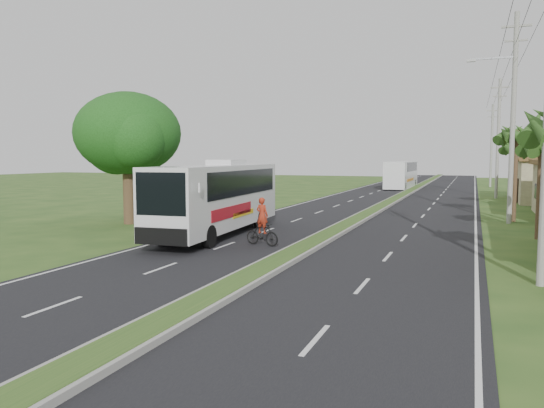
% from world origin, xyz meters
% --- Properties ---
extents(ground, '(180.00, 180.00, 0.00)m').
position_xyz_m(ground, '(0.00, 0.00, 0.00)').
color(ground, '#28491B').
rests_on(ground, ground).
extents(road_asphalt, '(14.00, 160.00, 0.02)m').
position_xyz_m(road_asphalt, '(0.00, 20.00, 0.01)').
color(road_asphalt, black).
rests_on(road_asphalt, ground).
extents(median_strip, '(1.20, 160.00, 0.18)m').
position_xyz_m(median_strip, '(0.00, 20.00, 0.10)').
color(median_strip, gray).
rests_on(median_strip, ground).
extents(lane_edge_left, '(0.12, 160.00, 0.01)m').
position_xyz_m(lane_edge_left, '(-6.70, 20.00, 0.00)').
color(lane_edge_left, silver).
rests_on(lane_edge_left, ground).
extents(lane_edge_right, '(0.12, 160.00, 0.01)m').
position_xyz_m(lane_edge_right, '(6.70, 20.00, 0.00)').
color(lane_edge_right, silver).
rests_on(lane_edge_right, ground).
extents(palm_verge_b, '(2.40, 2.40, 5.05)m').
position_xyz_m(palm_verge_b, '(9.40, 12.00, 4.36)').
color(palm_verge_b, '#473321').
rests_on(palm_verge_b, ground).
extents(palm_verge_c, '(2.40, 2.40, 5.85)m').
position_xyz_m(palm_verge_c, '(8.80, 19.00, 5.12)').
color(palm_verge_c, '#473321').
rests_on(palm_verge_c, ground).
extents(palm_verge_d, '(2.40, 2.40, 5.25)m').
position_xyz_m(palm_verge_d, '(9.30, 28.00, 4.55)').
color(palm_verge_d, '#473321').
rests_on(palm_verge_d, ground).
extents(shade_tree, '(6.30, 6.00, 7.54)m').
position_xyz_m(shade_tree, '(-12.11, 10.02, 5.03)').
color(shade_tree, '#473321').
rests_on(shade_tree, ground).
extents(utility_pole_b, '(3.20, 0.28, 12.00)m').
position_xyz_m(utility_pole_b, '(8.47, 18.00, 6.26)').
color(utility_pole_b, gray).
rests_on(utility_pole_b, ground).
extents(utility_pole_c, '(1.60, 0.28, 11.00)m').
position_xyz_m(utility_pole_c, '(8.50, 38.00, 5.67)').
color(utility_pole_c, gray).
rests_on(utility_pole_c, ground).
extents(utility_pole_d, '(1.60, 0.28, 10.50)m').
position_xyz_m(utility_pole_d, '(8.50, 58.00, 5.42)').
color(utility_pole_d, gray).
rests_on(utility_pole_d, ground).
extents(coach_bus_main, '(3.17, 11.63, 3.72)m').
position_xyz_m(coach_bus_main, '(-5.20, 7.88, 2.04)').
color(coach_bus_main, silver).
rests_on(coach_bus_main, ground).
extents(coach_bus_far, '(2.72, 11.29, 3.27)m').
position_xyz_m(coach_bus_far, '(-1.80, 50.94, 1.86)').
color(coach_bus_far, white).
rests_on(coach_bus_far, ground).
extents(motorcyclist, '(1.73, 0.84, 2.12)m').
position_xyz_m(motorcyclist, '(-2.00, 5.65, 0.75)').
color(motorcyclist, black).
rests_on(motorcyclist, ground).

